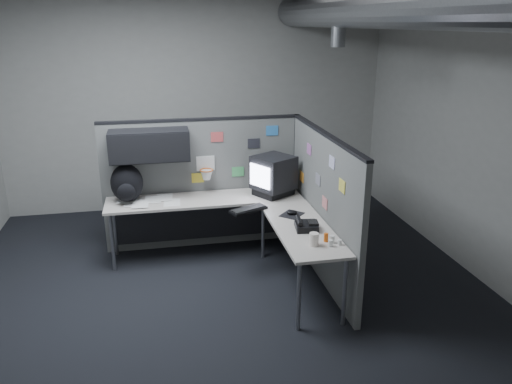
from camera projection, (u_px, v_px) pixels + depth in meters
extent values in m
cube|color=black|center=(226.00, 294.00, 5.25)|extent=(5.60, 5.60, 0.01)
cube|color=#9E9E99|center=(197.00, 102.00, 7.34)|extent=(5.60, 0.01, 3.20)
cube|color=#9E9E99|center=(313.00, 295.00, 2.13)|extent=(5.60, 0.01, 3.20)
cube|color=#9E9E99|center=(486.00, 133.00, 5.27)|extent=(0.01, 5.60, 3.20)
cylinder|color=slate|center=(370.00, 6.00, 4.60)|extent=(0.40, 5.49, 0.40)
cylinder|color=slate|center=(338.00, 33.00, 5.42)|extent=(0.16, 0.16, 0.30)
cube|color=#5E605E|center=(203.00, 184.00, 6.18)|extent=(2.43, 0.06, 1.60)
cube|color=black|center=(201.00, 119.00, 5.92)|extent=(2.43, 0.07, 0.03)
cube|color=black|center=(295.00, 179.00, 6.41)|extent=(0.07, 0.07, 1.60)
cube|color=black|center=(149.00, 145.00, 5.70)|extent=(0.90, 0.35, 0.35)
cube|color=black|center=(149.00, 149.00, 5.54)|extent=(0.90, 0.02, 0.33)
cube|color=silver|center=(205.00, 163.00, 6.06)|extent=(0.22, 0.02, 0.18)
torus|color=#D85914|center=(206.00, 170.00, 6.00)|extent=(0.16, 0.16, 0.01)
cone|color=white|center=(207.00, 175.00, 6.02)|extent=(0.14, 0.14, 0.11)
cube|color=silver|center=(130.00, 172.00, 5.92)|extent=(0.15, 0.01, 0.12)
cube|color=#CC4C4C|center=(217.00, 137.00, 5.99)|extent=(0.15, 0.01, 0.12)
cube|color=#4CB266|center=(238.00, 172.00, 6.19)|extent=(0.15, 0.01, 0.12)
cube|color=#26262D|center=(254.00, 143.00, 6.11)|extent=(0.15, 0.01, 0.12)
cube|color=#337FCC|center=(272.00, 131.00, 6.11)|extent=(0.15, 0.01, 0.12)
cube|color=gold|center=(198.00, 178.00, 6.11)|extent=(0.15, 0.01, 0.12)
cube|color=#5E605E|center=(322.00, 208.00, 5.40)|extent=(0.06, 2.23, 1.60)
cube|color=black|center=(326.00, 134.00, 5.14)|extent=(0.07, 2.23, 0.03)
cube|color=#B266B2|center=(309.00, 149.00, 5.62)|extent=(0.01, 0.15, 0.12)
cube|color=gray|center=(318.00, 179.00, 5.38)|extent=(0.01, 0.15, 0.12)
cube|color=silver|center=(332.00, 162.00, 4.91)|extent=(0.01, 0.15, 0.12)
cube|color=orange|center=(302.00, 177.00, 5.98)|extent=(0.01, 0.15, 0.12)
cube|color=#E5D84C|center=(342.00, 186.00, 4.68)|extent=(0.01, 0.15, 0.12)
cube|color=#D87F7F|center=(325.00, 203.00, 5.20)|extent=(0.01, 0.15, 0.12)
cube|color=beige|center=(205.00, 199.00, 5.91)|extent=(2.30, 0.56, 0.03)
cube|color=beige|center=(301.00, 228.00, 5.10)|extent=(0.56, 1.55, 0.03)
cube|color=black|center=(204.00, 217.00, 6.22)|extent=(2.18, 0.02, 0.55)
cylinder|color=gray|center=(112.00, 243.00, 5.62)|extent=(0.04, 0.04, 0.70)
cylinder|color=gray|center=(115.00, 228.00, 6.03)|extent=(0.04, 0.04, 0.70)
cylinder|color=gray|center=(263.00, 231.00, 5.95)|extent=(0.04, 0.04, 0.70)
cylinder|color=gray|center=(299.00, 296.00, 4.52)|extent=(0.04, 0.04, 0.70)
cylinder|color=gray|center=(345.00, 291.00, 4.61)|extent=(0.04, 0.04, 0.70)
cube|color=black|center=(273.00, 191.00, 6.02)|extent=(0.52, 0.50, 0.08)
cube|color=black|center=(274.00, 173.00, 5.95)|extent=(0.57, 0.57, 0.40)
cube|color=silver|center=(260.00, 176.00, 5.80)|extent=(0.18, 0.29, 0.26)
cube|color=black|center=(248.00, 210.00, 5.51)|extent=(0.45, 0.32, 0.03)
cube|color=black|center=(248.00, 208.00, 5.50)|extent=(0.41, 0.28, 0.01)
cube|color=black|center=(292.00, 215.00, 5.40)|extent=(0.31, 0.31, 0.01)
ellipsoid|color=black|center=(292.00, 212.00, 5.39)|extent=(0.12, 0.08, 0.05)
cube|color=black|center=(306.00, 226.00, 5.01)|extent=(0.25, 0.27, 0.07)
cylinder|color=black|center=(299.00, 221.00, 5.01)|extent=(0.08, 0.22, 0.05)
cube|color=black|center=(313.00, 222.00, 4.99)|extent=(0.12, 0.14, 0.02)
cylinder|color=silver|center=(332.00, 239.00, 4.70)|extent=(0.06, 0.06, 0.07)
cylinder|color=silver|center=(330.00, 243.00, 4.63)|extent=(0.05, 0.05, 0.06)
cylinder|color=silver|center=(340.00, 242.00, 4.66)|extent=(0.05, 0.05, 0.05)
cylinder|color=#D85914|center=(326.00, 237.00, 4.73)|extent=(0.05, 0.05, 0.08)
cylinder|color=silver|center=(314.00, 239.00, 4.64)|extent=(0.10, 0.10, 0.12)
cube|color=white|center=(172.00, 203.00, 5.76)|extent=(0.20, 0.27, 0.00)
cube|color=white|center=(153.00, 199.00, 5.86)|extent=(0.20, 0.27, 0.00)
cube|color=white|center=(133.00, 203.00, 5.74)|extent=(0.20, 0.27, 0.00)
cube|color=white|center=(164.00, 197.00, 5.91)|extent=(0.20, 0.27, 0.00)
cube|color=white|center=(140.00, 204.00, 5.68)|extent=(0.20, 0.27, 0.00)
cube|color=white|center=(126.00, 199.00, 5.82)|extent=(0.20, 0.28, 0.00)
ellipsoid|color=black|center=(127.00, 183.00, 5.73)|extent=(0.44, 0.38, 0.45)
ellipsoid|color=black|center=(126.00, 192.00, 5.61)|extent=(0.23, 0.18, 0.20)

